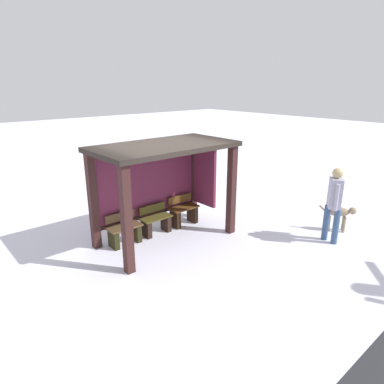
# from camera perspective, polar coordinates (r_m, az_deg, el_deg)

# --- Properties ---
(ground_plane) EXTENTS (60.00, 60.00, 0.00)m
(ground_plane) POSITION_cam_1_polar(r_m,az_deg,el_deg) (8.37, -4.24, -7.83)
(ground_plane) COLOR white
(bus_shelter) EXTENTS (3.22, 1.74, 2.32)m
(bus_shelter) POSITION_cam_1_polar(r_m,az_deg,el_deg) (8.02, -4.80, 3.83)
(bus_shelter) COLOR #351C1A
(bus_shelter) RESTS_ON ground
(bench_left_inside) EXTENTS (0.79, 0.40, 0.74)m
(bench_left_inside) POSITION_cam_1_polar(r_m,az_deg,el_deg) (8.14, -11.22, -6.49)
(bench_left_inside) COLOR brown
(bench_left_inside) RESTS_ON ground
(bench_center_inside) EXTENTS (0.79, 0.36, 0.72)m
(bench_center_inside) POSITION_cam_1_polar(r_m,az_deg,el_deg) (8.57, -6.05, -5.00)
(bench_center_inside) COLOR #473F18
(bench_center_inside) RESTS_ON ground
(bench_right_inside) EXTENTS (0.79, 0.39, 0.77)m
(bench_right_inside) POSITION_cam_1_polar(r_m,az_deg,el_deg) (9.06, -1.43, -3.47)
(bench_right_inside) COLOR #553515
(bench_right_inside) RESTS_ON ground
(person_walking) EXTENTS (0.53, 0.46, 1.80)m
(person_walking) POSITION_cam_1_polar(r_m,az_deg,el_deg) (8.49, 22.63, -1.18)
(person_walking) COLOR #AAA9C1
(person_walking) RESTS_ON ground
(dog) EXTENTS (0.56, 0.76, 0.66)m
(dog) POSITION_cam_1_polar(r_m,az_deg,el_deg) (9.38, 23.34, -3.30)
(dog) COLOR #927D60
(dog) RESTS_ON ground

